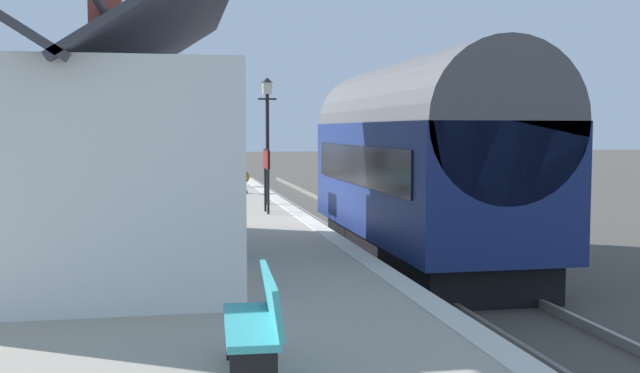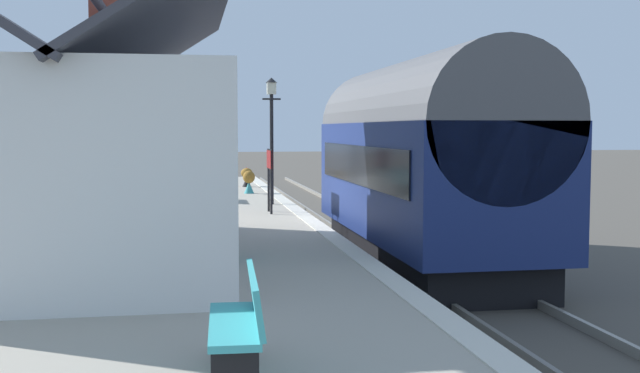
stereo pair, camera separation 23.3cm
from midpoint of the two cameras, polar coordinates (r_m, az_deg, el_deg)
ground_plane at (r=17.55m, az=3.44°, el=-5.07°), size 160.00×160.00×0.00m
platform at (r=17.02m, az=-10.26°, el=-4.05°), size 32.00×6.27×0.81m
platform_edge_coping at (r=17.20m, az=-0.38°, el=-2.50°), size 32.00×0.36×0.02m
rail_near at (r=17.98m, az=8.48°, el=-4.66°), size 52.00×0.08×0.14m
rail_far at (r=17.58m, az=4.01°, el=-4.83°), size 52.00×0.08×0.14m
train at (r=15.90m, az=8.08°, el=1.94°), size 8.83×2.73×4.32m
station_building at (r=12.38m, az=-15.97°, el=1.85°), size 8.19×4.21×5.53m
bench_platform_end at (r=22.13m, az=-8.76°, el=0.19°), size 1.41×0.45×0.88m
bench_mid_platform at (r=6.33m, az=-4.88°, el=-10.11°), size 1.42×0.50×0.88m
planter_edge_far at (r=27.22m, az=-5.30°, el=0.76°), size 0.42×0.42×0.72m
planter_bench_left at (r=27.53m, az=-14.70°, el=0.80°), size 0.61×0.61×0.83m
planter_by_door at (r=24.38m, az=-5.10°, el=0.39°), size 0.39×0.39×0.73m
lamp_post_platform at (r=20.74m, az=-3.35°, el=5.36°), size 0.32×0.50×3.46m
station_sign_board at (r=18.61m, az=-3.44°, el=1.65°), size 0.96×0.06×1.57m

